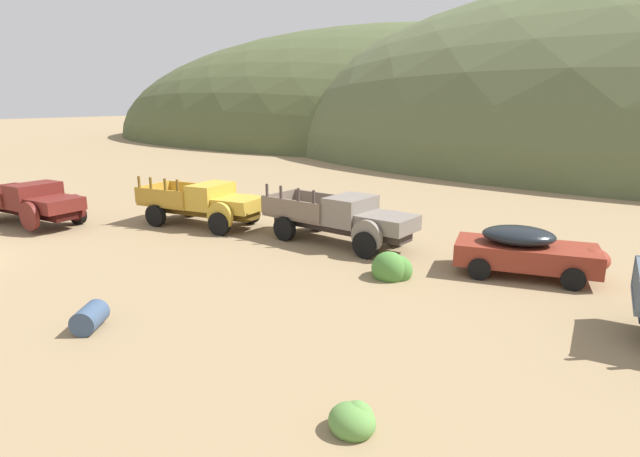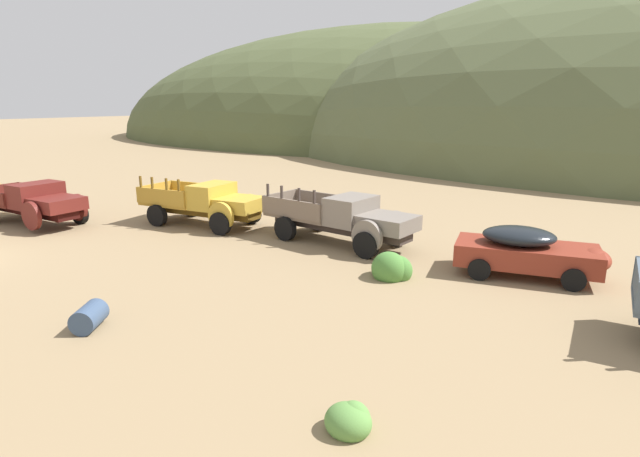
{
  "view_description": "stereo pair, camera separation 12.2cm",
  "coord_description": "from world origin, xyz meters",
  "px_view_note": "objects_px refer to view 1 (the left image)",
  "views": [
    {
      "loc": [
        19.63,
        -6.79,
        5.34
      ],
      "look_at": [
        11.42,
        6.71,
        1.39
      ],
      "focal_mm": 28.53,
      "sensor_mm": 36.0,
      "label": 1
    },
    {
      "loc": [
        19.73,
        -6.72,
        5.34
      ],
      "look_at": [
        11.42,
        6.71,
        1.39
      ],
      "focal_mm": 28.53,
      "sensor_mm": 36.0,
      "label": 2
    }
  ],
  "objects_px": {
    "oil_drum_by_truck": "(90,318)",
    "truck_primer_gray": "(348,219)",
    "truck_faded_yellow": "(210,204)",
    "car_rust_red": "(530,251)",
    "truck_oxblood": "(35,203)"
  },
  "relations": [
    {
      "from": "truck_faded_yellow",
      "to": "truck_primer_gray",
      "type": "bearing_deg",
      "value": -0.98
    },
    {
      "from": "truck_oxblood",
      "to": "truck_primer_gray",
      "type": "bearing_deg",
      "value": 17.82
    },
    {
      "from": "truck_oxblood",
      "to": "truck_faded_yellow",
      "type": "relative_size",
      "value": 1.0
    },
    {
      "from": "truck_oxblood",
      "to": "car_rust_red",
      "type": "xyz_separation_m",
      "value": [
        19.9,
        4.16,
        -0.19
      ]
    },
    {
      "from": "truck_faded_yellow",
      "to": "oil_drum_by_truck",
      "type": "height_order",
      "value": "truck_faded_yellow"
    },
    {
      "from": "truck_oxblood",
      "to": "oil_drum_by_truck",
      "type": "distance_m",
      "value": 12.83
    },
    {
      "from": "car_rust_red",
      "to": "oil_drum_by_truck",
      "type": "bearing_deg",
      "value": -141.52
    },
    {
      "from": "oil_drum_by_truck",
      "to": "truck_primer_gray",
      "type": "bearing_deg",
      "value": 79.97
    },
    {
      "from": "truck_primer_gray",
      "to": "truck_oxblood",
      "type": "bearing_deg",
      "value": -154.94
    },
    {
      "from": "car_rust_red",
      "to": "oil_drum_by_truck",
      "type": "xyz_separation_m",
      "value": [
        -8.31,
        -9.62,
        -0.51
      ]
    },
    {
      "from": "truck_faded_yellow",
      "to": "car_rust_red",
      "type": "xyz_separation_m",
      "value": [
        13.2,
        0.27,
        -0.18
      ]
    },
    {
      "from": "truck_oxblood",
      "to": "truck_primer_gray",
      "type": "relative_size",
      "value": 0.91
    },
    {
      "from": "truck_faded_yellow",
      "to": "oil_drum_by_truck",
      "type": "xyz_separation_m",
      "value": [
        4.88,
        -9.35,
        -0.7
      ]
    },
    {
      "from": "truck_faded_yellow",
      "to": "truck_oxblood",
      "type": "bearing_deg",
      "value": -155.0
    },
    {
      "from": "truck_oxblood",
      "to": "truck_primer_gray",
      "type": "xyz_separation_m",
      "value": [
        13.33,
        4.37,
        -0.01
      ]
    }
  ]
}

